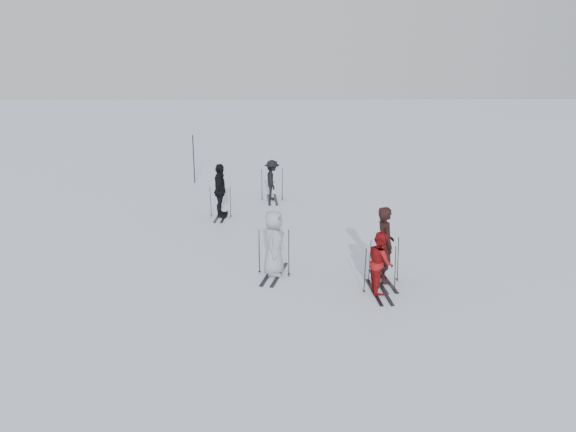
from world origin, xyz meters
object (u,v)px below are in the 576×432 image
object	(u,v)px
skier_red	(380,263)
skier_grey	(274,244)
skier_uphill_far	(272,181)
skier_near_dark	(385,245)
skier_uphill_left	(220,191)
piste_marker	(194,159)

from	to	relation	value
skier_red	skier_grey	size ratio (longest dim) A/B	0.88
skier_uphill_far	skier_grey	bearing A→B (deg)	177.56
skier_near_dark	skier_red	size ratio (longest dim) A/B	1.28
skier_near_dark	skier_uphill_far	distance (m)	9.12
skier_uphill_left	skier_uphill_far	bearing A→B (deg)	-33.64
skier_grey	piste_marker	xyz separation A→B (m)	(-3.67, 11.40, 0.23)
skier_grey	skier_uphill_left	distance (m)	5.95
piste_marker	skier_near_dark	bearing A→B (deg)	-61.41
skier_near_dark	skier_uphill_left	world-z (taller)	skier_near_dark
skier_near_dark	skier_uphill_left	xyz separation A→B (m)	(-4.79, 6.18, -0.03)
skier_red	skier_uphill_far	xyz separation A→B (m)	(-2.69, 9.33, 0.03)
piste_marker	skier_red	bearing A→B (deg)	-63.56
piste_marker	skier_uphill_far	bearing A→B (deg)	-42.64
skier_grey	piste_marker	bearing A→B (deg)	31.47
skier_red	skier_uphill_far	distance (m)	9.71
skier_grey	skier_uphill_left	xyz separation A→B (m)	(-1.94, 5.62, 0.09)
skier_grey	skier_uphill_left	bearing A→B (deg)	32.63
skier_uphill_left	skier_near_dark	bearing A→B (deg)	-138.62
skier_near_dark	skier_uphill_far	world-z (taller)	skier_near_dark
skier_near_dark	skier_grey	world-z (taller)	skier_near_dark
skier_uphill_left	skier_red	bearing A→B (deg)	-142.80
skier_red	skier_grey	world-z (taller)	skier_grey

